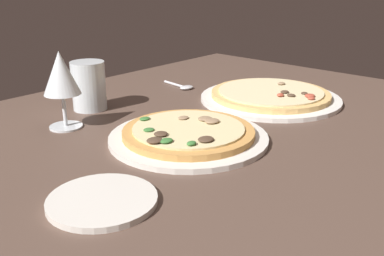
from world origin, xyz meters
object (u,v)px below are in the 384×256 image
pizza_main (188,134)px  water_glass (89,88)px  wine_glass_far (61,76)px  pizza_side (270,96)px  spoon (183,87)px  side_plate (102,200)px

pizza_main → water_glass: bearing=90.7°
pizza_main → wine_glass_far: wine_glass_far is taller
pizza_main → pizza_side: (33.03, 2.77, 0.00)cm
pizza_main → spoon: 38.35cm
pizza_main → wine_glass_far: 27.77cm
wine_glass_far → water_glass: (10.95, 6.67, -5.79)cm
side_plate → pizza_side: bearing=9.5°
pizza_main → water_glass: water_glass is taller
water_glass → spoon: 28.46cm
wine_glass_far → water_glass: bearing=31.3°
spoon → pizza_side: bearing=-77.0°
pizza_main → pizza_side: same height
pizza_main → side_plate: 26.62cm
pizza_main → side_plate: bearing=-164.6°
side_plate → pizza_main: bearing=15.4°
pizza_main → side_plate: (-25.65, -7.08, -0.72)cm
pizza_main → wine_glass_far: bearing=115.7°
side_plate → water_glass: bearing=55.8°
pizza_side → wine_glass_far: 49.87cm
wine_glass_far → spoon: 40.31cm
pizza_side → water_glass: water_glass is taller
pizza_main → wine_glass_far: size_ratio=1.92×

